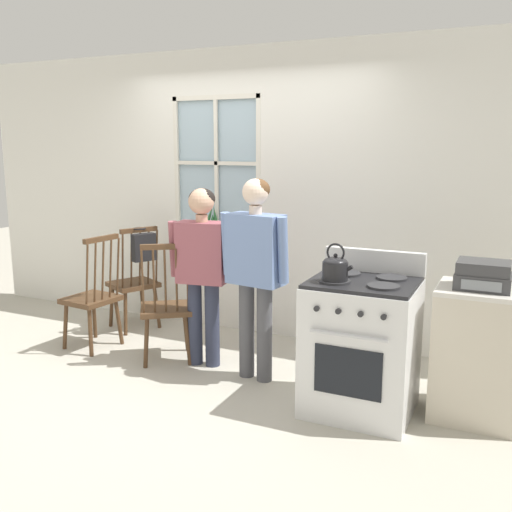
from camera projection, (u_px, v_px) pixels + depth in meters
ground_plane at (174, 382)px, 4.43m from camera, size 16.00×16.00×0.00m
wall_back at (253, 196)px, 5.41m from camera, size 6.40×0.16×2.70m
chair_by_window at (134, 284)px, 5.65m from camera, size 0.55×0.56×1.04m
chair_near_wall at (166, 309)px, 4.80m from camera, size 0.57×0.57×1.04m
chair_center_cluster at (93, 299)px, 5.11m from camera, size 0.45×0.46×1.04m
person_elderly_left at (202, 260)px, 4.62m from camera, size 0.56×0.27×1.47m
person_teen_center at (255, 260)px, 4.33m from camera, size 0.59×0.27×1.57m
stove at (361, 345)px, 3.88m from camera, size 0.71×0.68×1.08m
kettle at (335, 267)px, 3.73m from camera, size 0.21×0.17×0.25m
potted_plant at (213, 222)px, 5.54m from camera, size 0.14×0.14×0.23m
handbag at (144, 247)px, 5.39m from camera, size 0.24×0.24×0.31m
side_counter at (477, 353)px, 3.79m from camera, size 0.55×0.50×0.90m
stereo at (483, 275)px, 3.67m from camera, size 0.34×0.29×0.18m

